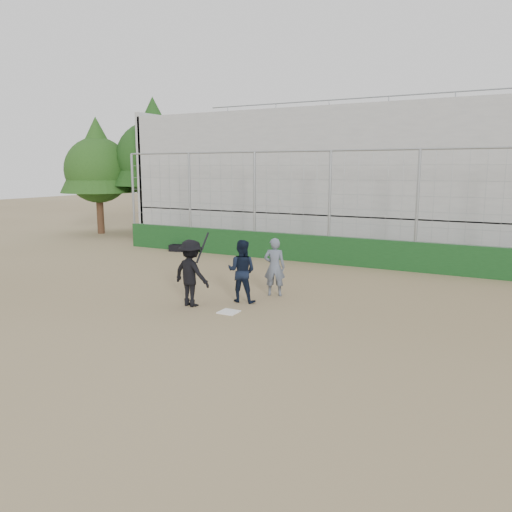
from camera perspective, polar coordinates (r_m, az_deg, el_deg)
The scene contains 10 objects.
ground at distance 11.98m, azimuth -3.13°, elevation -6.45°, with size 90.00×90.00×0.00m, color brown.
home_plate at distance 11.98m, azimuth -3.13°, elevation -6.40°, with size 0.44×0.44×0.02m, color white.
backstop at distance 18.03m, azimuth 8.31°, elevation 2.13°, with size 18.10×0.25×4.04m.
bleachers at distance 22.60m, azimuth 12.68°, elevation 8.56°, with size 20.25×6.70×6.98m.
tree_left at distance 26.87m, azimuth -11.57°, elevation 11.91°, with size 4.48×4.48×7.00m.
tree_right at distance 27.42m, azimuth -17.66°, elevation 10.29°, with size 3.84×3.84×6.00m.
batter_at_plate at distance 12.45m, azimuth -7.41°, elevation -1.94°, with size 1.17×0.84×1.83m.
catcher_crouched at distance 12.75m, azimuth -1.65°, elevation -2.90°, with size 0.83×0.67×1.10m.
umpire at distance 13.37m, azimuth 2.13°, elevation -1.59°, with size 0.57×0.38×1.42m, color slate.
equipment_bag at distance 20.88m, azimuth -9.02°, elevation 0.90°, with size 0.69×0.42×0.31m.
Camera 1 is at (5.91, -9.86, 3.39)m, focal length 35.00 mm.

